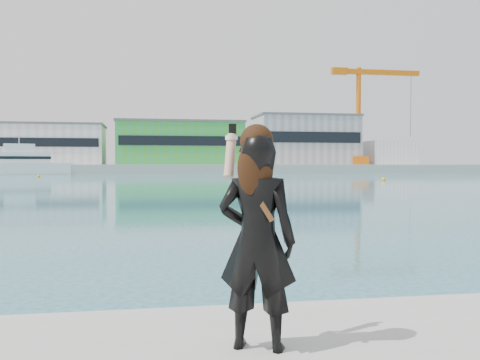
# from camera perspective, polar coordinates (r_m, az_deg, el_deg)

# --- Properties ---
(far_quay) EXTENTS (320.00, 40.00, 2.00)m
(far_quay) POSITION_cam_1_polar(r_m,az_deg,el_deg) (133.93, -9.95, 1.21)
(far_quay) COLOR #9E9E99
(far_quay) RESTS_ON ground
(warehouse_white) EXTENTS (24.48, 15.35, 9.50)m
(warehouse_white) POSITION_cam_1_polar(r_m,az_deg,el_deg) (133.78, -19.45, 3.61)
(warehouse_white) COLOR silver
(warehouse_white) RESTS_ON far_quay
(warehouse_green) EXTENTS (30.60, 16.36, 10.50)m
(warehouse_green) POSITION_cam_1_polar(r_m,az_deg,el_deg) (132.26, -6.49, 3.94)
(warehouse_green) COLOR green
(warehouse_green) RESTS_ON far_quay
(warehouse_grey_right) EXTENTS (25.50, 15.35, 12.50)m
(warehouse_grey_right) POSITION_cam_1_polar(r_m,az_deg,el_deg) (138.04, 6.93, 4.26)
(warehouse_grey_right) COLOR gray
(warehouse_grey_right) RESTS_ON far_quay
(ancillary_shed) EXTENTS (12.00, 10.00, 6.00)m
(ancillary_shed) POSITION_cam_1_polar(r_m,az_deg,el_deg) (144.08, 15.56, 2.80)
(ancillary_shed) COLOR silver
(ancillary_shed) RESTS_ON far_quay
(dock_crane) EXTENTS (23.00, 4.00, 24.00)m
(dock_crane) POSITION_cam_1_polar(r_m,az_deg,el_deg) (137.40, 12.99, 7.08)
(dock_crane) COLOR orange
(dock_crane) RESTS_ON far_quay
(flagpole_right) EXTENTS (1.28, 0.16, 8.00)m
(flagpole_right) POSITION_cam_1_polar(r_m,az_deg,el_deg) (126.98, 0.09, 3.71)
(flagpole_right) COLOR silver
(flagpole_right) RESTS_ON far_quay
(motor_yacht) EXTENTS (18.03, 9.25, 8.11)m
(motor_yacht) POSITION_cam_1_polar(r_m,az_deg,el_deg) (116.51, -21.78, 1.67)
(motor_yacht) COLOR white
(motor_yacht) RESTS_ON ground
(buoy_near) EXTENTS (0.50, 0.50, 0.50)m
(buoy_near) POSITION_cam_1_polar(r_m,az_deg,el_deg) (70.43, 15.07, -0.07)
(buoy_near) COLOR #FFAF0D
(buoy_near) RESTS_ON ground
(buoy_far) EXTENTS (0.50, 0.50, 0.50)m
(buoy_far) POSITION_cam_1_polar(r_m,az_deg,el_deg) (92.65, -20.68, 0.30)
(buoy_far) COLOR #FFAF0D
(buoy_far) RESTS_ON ground
(woman) EXTENTS (0.66, 0.55, 1.63)m
(woman) POSITION_cam_1_polar(r_m,az_deg,el_deg) (3.82, 1.81, -5.83)
(woman) COLOR black
(woman) RESTS_ON near_quay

